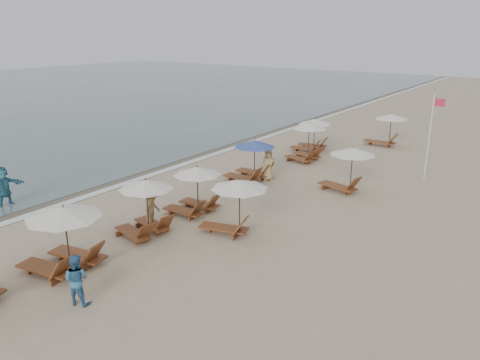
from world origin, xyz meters
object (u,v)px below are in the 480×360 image
Objects in this scene: lounger_station_5 at (305,142)px; beachgoer_far_b at (268,165)px; beachgoer_mid_a at (76,279)px; beachgoer_mid_b at (152,209)px; lounger_station_6 at (311,135)px; flag_pole_near at (430,133)px; lounger_station_3 at (194,191)px; waterline_walker at (4,187)px; inland_station_2 at (386,127)px; inland_station_0 at (233,201)px; lounger_station_2 at (144,208)px; lounger_station_1 at (63,239)px; lounger_station_4 at (250,161)px; inland_station_1 at (346,165)px.

lounger_station_5 is 1.42× the size of beachgoer_far_b.
beachgoer_mid_b is at bearing -87.47° from beachgoer_mid_a.
lounger_station_6 is 0.56× the size of flag_pole_near.
lounger_station_3 is 8.70m from waterline_walker.
flag_pole_near reaches higher than beachgoer_mid_b.
lounger_station_6 is (-1.03, 12.95, 0.05)m from lounger_station_3.
lounger_station_3 is 17.32m from inland_station_2.
beachgoer_mid_a is at bearing -91.41° from inland_station_2.
lounger_station_5 is 11.53m from inland_station_0.
inland_station_2 is (2.63, 6.70, 0.12)m from lounger_station_5.
beachgoer_mid_a is at bearing -105.22° from flag_pole_near.
beachgoer_mid_b is at bearing -138.77° from beachgoer_far_b.
beachgoer_mid_a is 13.29m from beachgoer_far_b.
lounger_station_5 is 4.60m from beachgoer_far_b.
flag_pole_near reaches higher than lounger_station_3.
lounger_station_5 is (-0.08, 13.29, 0.03)m from lounger_station_2.
lounger_station_2 is 2.85m from lounger_station_3.
lounger_station_2 reaches higher than lounger_station_6.
lounger_station_5 is at bearing -104.27° from beachgoer_mid_a.
beachgoer_mid_a is at bearing -83.48° from lounger_station_5.
inland_station_0 is at bearing -89.46° from inland_station_2.
beachgoer_mid_b is (-0.21, 4.19, -0.35)m from lounger_station_1.
inland_station_0 is at bearing -82.85° from beachgoer_mid_b.
beachgoer_far_b is (0.79, 0.53, -0.18)m from lounger_station_4.
lounger_station_4 is at bearing 97.13° from lounger_station_3.
lounger_station_2 is 20.15m from inland_station_2.
flag_pole_near is at bearing -8.44° from beachgoer_far_b.
inland_station_0 is at bearing -109.75° from flag_pole_near.
inland_station_0 reaches higher than beachgoer_far_b.
flag_pole_near is at bearing -33.09° from waterline_walker.
lounger_station_4 is 12.90m from beachgoer_mid_a.
inland_station_1 is (1.49, 7.33, -0.03)m from inland_station_0.
lounger_station_2 reaches higher than lounger_station_4.
beachgoer_mid_b is at bearing -117.17° from inland_station_1.
lounger_station_5 is at bearing -16.47° from waterline_walker.
lounger_station_1 reaches higher than inland_station_0.
waterline_walker is (-7.50, -1.49, -0.21)m from lounger_station_2.
inland_station_2 is 0.62× the size of flag_pole_near.
beachgoer_mid_a is at bearing -78.51° from lounger_station_4.
inland_station_0 reaches higher than lounger_station_6.
inland_station_1 is at bearing 14.67° from lounger_station_4.
lounger_station_5 is at bearing 104.04° from inland_station_0.
lounger_station_5 reaches higher than waterline_walker.
beachgoer_mid_b is (0.71, -15.11, -0.28)m from lounger_station_6.
lounger_station_4 is (-0.66, 5.31, 0.01)m from lounger_station_3.
inland_station_1 is (4.29, -3.86, 0.18)m from lounger_station_5.
inland_station_0 is 1.73× the size of beachgoer_mid_a.
inland_station_2 is 24.47m from beachgoer_mid_a.
beachgoer_far_b is (-2.55, 6.60, -0.53)m from inland_station_0.
inland_station_1 is at bearing 71.71° from lounger_station_1.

